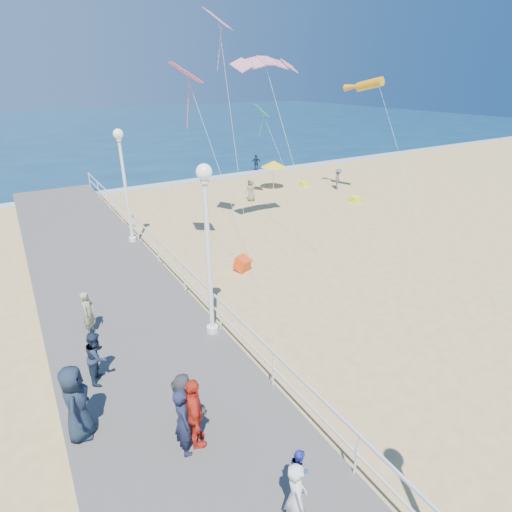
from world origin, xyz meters
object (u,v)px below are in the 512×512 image
spectator_7 (97,356)px  spectator_5 (184,401)px  beach_walker_a (338,179)px  woman_holding_toddler (296,498)px  box_kite (243,265)px  beach_chair_left (304,184)px  spectator_3 (194,414)px  toddler_held (299,468)px  beach_umbrella (274,164)px  spectator_6 (89,313)px  spectator_4 (76,403)px  beach_walker_c (251,190)px  beach_chair_right (355,199)px  lamp_post_mid (207,236)px  lamp_post_far (124,175)px  beach_walker_b (256,163)px  spectator_0 (184,421)px

spectator_7 → spectator_5: bearing=-128.5°
spectator_7 → beach_walker_a: bearing=-32.5°
woman_holding_toddler → box_kite: woman_holding_toddler is taller
beach_chair_left → spectator_3: bearing=-133.3°
toddler_held → box_kite: (4.59, 10.02, -1.37)m
beach_umbrella → spectator_6: bearing=-140.3°
beach_umbrella → spectator_5: bearing=-128.9°
spectator_5 → spectator_3: bearing=170.7°
spectator_4 → beach_walker_c: size_ratio=1.23×
spectator_3 → beach_chair_right: (17.23, 12.75, -1.07)m
lamp_post_mid → spectator_7: size_ratio=3.58×
spectator_4 → lamp_post_mid: bearing=-45.3°
beach_walker_c → spectator_7: bearing=-65.9°
spectator_7 → beach_umbrella: size_ratio=0.69×
spectator_6 → toddler_held: bearing=-132.2°
box_kite → spectator_3: bearing=-146.6°
spectator_5 → box_kite: bearing=-48.0°
spectator_5 → lamp_post_far: bearing=-19.9°
box_kite → beach_walker_b: bearing=36.1°
beach_chair_right → spectator_3: bearing=-143.5°
toddler_held → beach_walker_a: (17.69, 18.43, -0.90)m
toddler_held → beach_walker_c: 21.85m
beach_walker_a → box_kite: 15.57m
toddler_held → spectator_5: size_ratio=0.58×
spectator_3 → spectator_6: size_ratio=1.19×
lamp_post_mid → box_kite: lamp_post_mid is taller
beach_walker_b → spectator_3: bearing=86.1°
spectator_3 → beach_walker_b: bearing=-20.7°
spectator_0 → beach_walker_c: (11.64, 16.75, -0.46)m
toddler_held → beach_chair_left: toddler_held is taller
lamp_post_mid → box_kite: size_ratio=8.87×
box_kite → beach_chair_right: bearing=3.1°
spectator_3 → beach_walker_b: (16.69, 24.64, -0.55)m
toddler_held → spectator_3: 2.63m
spectator_3 → spectator_4: (-2.09, 1.58, 0.06)m
beach_walker_c → box_kite: beach_walker_c is taller
spectator_5 → beach_umbrella: (14.41, 17.86, 0.78)m
lamp_post_mid → spectator_3: lamp_post_mid is taller
woman_holding_toddler → toddler_held: (0.15, 0.15, 0.47)m
lamp_post_mid → spectator_5: size_ratio=3.66×
beach_walker_a → box_kite: beach_walker_a is taller
spectator_5 → beach_walker_c: 19.74m
spectator_0 → beach_chair_left: size_ratio=2.99×
beach_walker_b → spectator_6: bearing=77.2°
lamp_post_far → beach_chair_right: (15.08, 0.10, -3.46)m
spectator_0 → spectator_7: spectator_0 is taller
toddler_held → spectator_4: (-3.01, 4.01, -0.34)m
spectator_3 → beach_umbrella: 23.42m
beach_umbrella → beach_chair_right: 6.59m
woman_holding_toddler → beach_walker_b: size_ratio=1.11×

